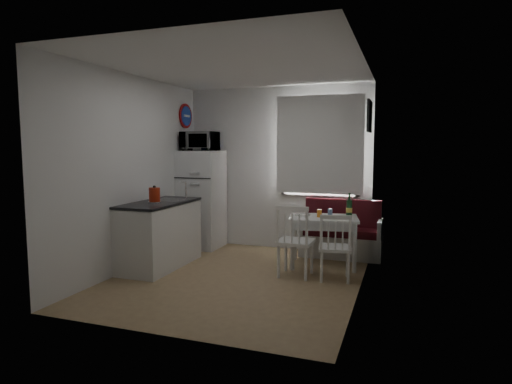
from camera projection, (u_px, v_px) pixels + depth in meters
floor at (237, 278)px, 5.38m from camera, size 3.00×3.50×0.02m
ceiling at (236, 67)px, 5.11m from camera, size 3.00×3.50×0.02m
wall_back at (277, 168)px, 6.89m from camera, size 3.00×0.02×2.60m
wall_front at (159, 188)px, 3.60m from camera, size 3.00×0.02×2.60m
wall_left at (133, 173)px, 5.74m from camera, size 0.02×3.50×2.60m
wall_right at (362, 178)px, 4.75m from camera, size 0.02×3.50×2.60m
window at (320, 148)px, 6.60m from camera, size 1.22×0.06×1.47m
curtain at (319, 145)px, 6.53m from camera, size 1.35×0.02×1.50m
kitchen_counter at (160, 234)px, 5.87m from camera, size 0.62×1.32×1.16m
wall_sign at (186, 116)px, 7.00m from camera, size 0.03×0.40×0.40m
picture_frame at (369, 116)px, 5.72m from camera, size 0.04×0.52×0.42m
bench at (341, 238)px, 6.42m from camera, size 1.19×0.46×0.85m
dining_table at (323, 222)px, 5.87m from camera, size 1.02×0.80×0.69m
chair_left at (294, 233)px, 5.33m from camera, size 0.44×0.42×0.50m
chair_right at (334, 240)px, 5.18m from camera, size 0.45×0.44×0.45m
fridge at (202, 199)px, 7.00m from camera, size 0.63×0.63×1.58m
microwave at (200, 141)px, 6.86m from camera, size 0.55×0.38×0.31m
kettle at (155, 195)px, 5.62m from camera, size 0.17×0.17×0.23m
wine_bottle at (349, 205)px, 5.83m from camera, size 0.08×0.08×0.33m
drinking_glass_orange at (319, 213)px, 5.83m from camera, size 0.07×0.07×0.11m
drinking_glass_blue at (330, 213)px, 5.88m from camera, size 0.07×0.07×0.11m
plate at (303, 215)px, 5.98m from camera, size 0.22×0.22×0.02m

